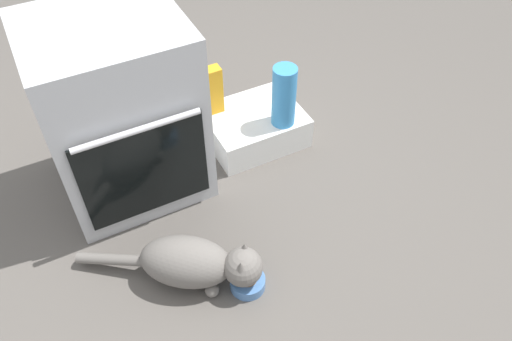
% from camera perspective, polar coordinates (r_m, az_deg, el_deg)
% --- Properties ---
extents(ground, '(8.00, 8.00, 0.00)m').
position_cam_1_polar(ground, '(2.13, -10.52, -9.08)').
color(ground, '#56514C').
extents(oven, '(0.59, 0.59, 0.80)m').
position_cam_1_polar(oven, '(2.15, -15.02, 6.34)').
color(oven, '#B7BABF').
rests_on(oven, ground).
extents(pantry_cabinet, '(0.45, 0.36, 0.16)m').
position_cam_1_polar(pantry_cabinet, '(2.50, -0.22, 4.98)').
color(pantry_cabinet, white).
rests_on(pantry_cabinet, ground).
extents(food_bowl, '(0.14, 0.14, 0.08)m').
position_cam_1_polar(food_bowl, '(1.99, -0.95, -12.37)').
color(food_bowl, '#4C7AB7').
rests_on(food_bowl, ground).
extents(cat, '(0.63, 0.48, 0.22)m').
position_cam_1_polar(cat, '(1.95, -6.84, -10.25)').
color(cat, slate).
rests_on(cat, ground).
extents(juice_carton, '(0.09, 0.06, 0.24)m').
position_cam_1_polar(juice_carton, '(2.40, -4.95, 8.95)').
color(juice_carton, orange).
rests_on(juice_carton, pantry_cabinet).
extents(water_bottle, '(0.11, 0.11, 0.30)m').
position_cam_1_polar(water_bottle, '(2.31, 3.16, 8.32)').
color(water_bottle, '#388CD1').
rests_on(water_bottle, pantry_cabinet).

